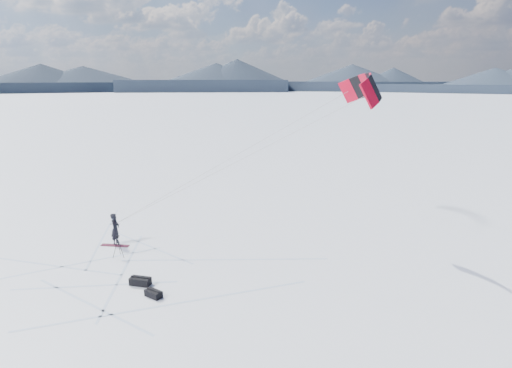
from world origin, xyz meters
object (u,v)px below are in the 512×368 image
(snowkiter, at_px, (117,244))
(gear_bag_a, at_px, (140,281))
(tripod, at_px, (118,243))
(gear_bag_b, at_px, (153,293))
(snowboard, at_px, (115,245))

(snowkiter, distance_m, gear_bag_a, 5.66)
(snowkiter, xyz_separation_m, tripod, (1.24, -1.49, 0.77))
(gear_bag_a, relative_size, gear_bag_b, 1.12)
(gear_bag_a, bearing_deg, snowboard, 133.04)
(tripod, height_order, gear_bag_b, tripod)
(snowboard, bearing_deg, snowkiter, 98.57)
(gear_bag_a, bearing_deg, snowkiter, 131.72)
(gear_bag_b, bearing_deg, tripod, 158.66)
(snowkiter, relative_size, gear_bag_b, 2.11)
(snowkiter, distance_m, snowboard, 0.27)
(snowkiter, height_order, gear_bag_b, snowkiter)
(snowkiter, height_order, snowboard, snowkiter)
(gear_bag_b, bearing_deg, snowkiter, 155.48)
(gear_bag_a, bearing_deg, tripod, 135.11)
(tripod, relative_size, gear_bag_b, 1.38)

